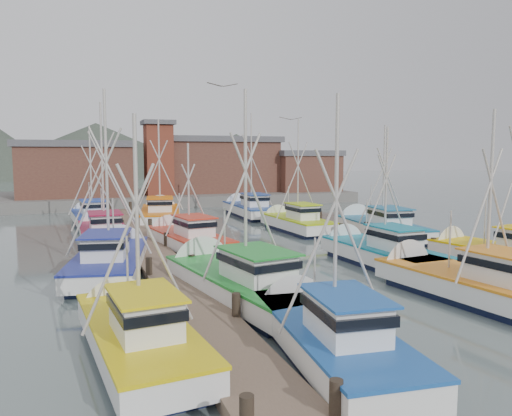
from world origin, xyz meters
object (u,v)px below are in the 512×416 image
object	(u,v)px
boat_12	(160,213)
boat_0	(325,334)
boat_8	(185,239)
lookout_tower	(159,157)
boat_1	(469,284)
boat_4	(237,280)

from	to	relation	value
boat_12	boat_0	bearing A→B (deg)	-81.26
boat_8	lookout_tower	bearing A→B (deg)	75.49
boat_0	boat_12	xyz separation A→B (m)	(0.23, 31.73, 0.01)
boat_1	boat_12	distance (m)	29.72
boat_4	boat_8	size ratio (longest dim) A/B	1.13
boat_0	boat_4	size ratio (longest dim) A/B	0.82
lookout_tower	boat_4	xyz separation A→B (m)	(-2.85, -38.43, -4.87)
lookout_tower	boat_0	bearing A→B (deg)	-92.90
boat_8	boat_12	distance (m)	13.95
boat_8	boat_0	bearing A→B (deg)	-97.44
boat_4	boat_12	xyz separation A→B (m)	(0.79, 24.92, 0.00)
boat_1	boat_4	world-z (taller)	boat_4
boat_1	boat_4	bearing A→B (deg)	149.21
boat_1	boat_4	xyz separation A→B (m)	(-8.79, 3.70, 0.00)
lookout_tower	boat_0	world-z (taller)	lookout_tower
boat_1	boat_4	distance (m)	9.54
boat_8	boat_12	xyz separation A→B (m)	(0.67, 13.94, 0.01)
boat_0	boat_1	world-z (taller)	boat_1
lookout_tower	boat_8	xyz separation A→B (m)	(-2.73, -27.45, -4.88)
lookout_tower	boat_4	world-z (taller)	lookout_tower
boat_0	lookout_tower	bearing A→B (deg)	92.81
boat_12	boat_1	bearing A→B (deg)	-65.22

